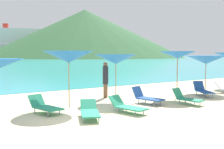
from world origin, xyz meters
TOP-DOWN VIEW (x-y plane):
  - ground_plane at (0.00, 10.00)m, footprint 50.00×100.00m
  - headland_hill at (69.48, 139.99)m, footprint 119.48×119.48m
  - umbrella_4 at (0.07, 2.44)m, footprint 2.22×2.22m
  - umbrella_5 at (2.61, 2.85)m, footprint 2.19×2.19m
  - umbrella_6 at (5.73, 1.98)m, footprint 1.99×1.99m
  - umbrella_7 at (8.43, 2.39)m, footprint 2.32×2.32m
  - lounge_chair_1 at (-0.02, 0.47)m, footprint 1.16×1.70m
  - lounge_chair_3 at (7.23, 1.58)m, footprint 1.18×1.61m
  - lounge_chair_6 at (-1.10, 1.99)m, footprint 0.97×1.60m
  - lounge_chair_8 at (3.34, 1.48)m, footprint 0.90×1.53m
  - lounge_chair_10 at (4.74, 0.44)m, footprint 0.80×1.39m
  - lounge_chair_11 at (1.56, 0.47)m, footprint 0.96×1.61m
  - beachgoer_0 at (2.65, 3.87)m, footprint 0.28×0.28m
  - cruise_ship at (37.32, 173.14)m, footprint 58.92×23.66m

SIDE VIEW (x-z plane):
  - ground_plane at x=0.00m, z-range -0.30..0.00m
  - lounge_chair_1 at x=-0.02m, z-range -0.02..0.51m
  - lounge_chair_11 at x=1.56m, z-range -0.04..0.55m
  - lounge_chair_6 at x=-1.10m, z-range -0.04..0.61m
  - lounge_chair_10 at x=4.74m, z-range -0.05..0.62m
  - lounge_chair_8 at x=3.34m, z-range -0.06..0.66m
  - lounge_chair_3 at x=7.23m, z-range -0.05..0.68m
  - beachgoer_0 at x=2.65m, z-range 0.08..1.88m
  - umbrella_7 at x=8.43m, z-range 0.82..2.93m
  - umbrella_5 at x=2.61m, z-range 0.87..3.05m
  - umbrella_4 at x=0.07m, z-range 0.92..3.24m
  - umbrella_6 at x=5.73m, z-range 0.98..3.31m
  - cruise_ship at x=37.32m, z-range -2.55..18.97m
  - headland_hill at x=69.48m, z-range 0.00..29.06m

